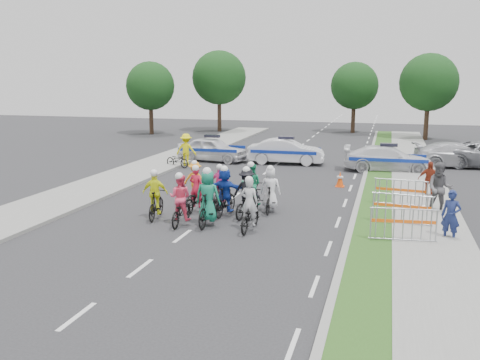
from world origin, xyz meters
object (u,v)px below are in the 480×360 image
(rider_1, at_px, (208,203))
(rider_9, at_px, (220,190))
(rider_7, at_px, (270,194))
(parked_bike, at_px, (177,160))
(police_car_2, at_px, (388,159))
(tree_3, at_px, (219,78))
(cone_0, at_px, (340,179))
(rider_6, at_px, (197,196))
(marshal_hiviz, at_px, (186,150))
(police_car_0, at_px, (212,149))
(barrier_1, at_px, (402,211))
(civilian_sedan, at_px, (457,155))
(tree_0, at_px, (150,86))
(police_car_1, at_px, (286,151))
(spectator_1, at_px, (440,188))
(tree_1, at_px, (429,82))
(spectator_0, at_px, (451,216))
(rider_10, at_px, (195,185))
(rider_5, at_px, (225,194))
(rider_3, at_px, (156,200))
(rider_4, at_px, (247,197))
(rider_8, at_px, (251,191))
(barrier_0, at_px, (403,226))
(barrier_2, at_px, (401,194))
(tree_4, at_px, (354,86))
(rider_0, at_px, (250,212))
(cone_1, at_px, (380,166))
(rider_2, at_px, (181,205))
(spectator_2, at_px, (429,180))

(rider_1, height_order, rider_9, rider_1)
(rider_7, xyz_separation_m, parked_bike, (-7.16, 8.45, -0.28))
(police_car_2, height_order, tree_3, tree_3)
(cone_0, bearing_deg, rider_1, -115.32)
(rider_6, bearing_deg, marshal_hiviz, -55.60)
(police_car_0, height_order, cone_0, police_car_0)
(rider_6, height_order, barrier_1, rider_6)
(civilian_sedan, relative_size, tree_0, 0.75)
(police_car_1, relative_size, spectator_1, 2.27)
(tree_1, bearing_deg, spectator_0, -91.82)
(rider_6, relative_size, police_car_2, 0.39)
(rider_10, xyz_separation_m, police_car_0, (-2.68, 10.16, 0.05))
(rider_5, height_order, cone_0, rider_5)
(rider_3, relative_size, tree_0, 0.29)
(rider_4, bearing_deg, spectator_1, -150.80)
(civilian_sedan, height_order, cone_0, civilian_sedan)
(rider_8, height_order, cone_0, rider_8)
(rider_8, xyz_separation_m, barrier_0, (5.48, -3.03, -0.13))
(spectator_1, bearing_deg, rider_5, -153.10)
(barrier_0, bearing_deg, rider_3, 174.98)
(police_car_0, xyz_separation_m, barrier_2, (10.67, -9.15, -0.15))
(rider_9, height_order, tree_0, tree_0)
(cone_0, bearing_deg, police_car_0, 145.06)
(tree_4, bearing_deg, civilian_sedan, -68.56)
(rider_0, bearing_deg, barrier_0, -179.82)
(cone_1, distance_m, tree_3, 24.16)
(rider_0, bearing_deg, cone_1, -105.02)
(rider_10, height_order, police_car_2, rider_10)
(spectator_0, xyz_separation_m, tree_3, (-17.10, 30.26, 4.09))
(barrier_1, distance_m, tree_1, 27.37)
(rider_6, height_order, rider_10, rider_6)
(rider_4, relative_size, rider_5, 1.03)
(rider_0, relative_size, rider_7, 1.03)
(rider_7, distance_m, barrier_1, 4.74)
(rider_9, relative_size, spectator_0, 1.05)
(barrier_2, height_order, cone_1, barrier_2)
(rider_4, relative_size, tree_0, 0.30)
(rider_2, distance_m, spectator_1, 9.44)
(spectator_2, bearing_deg, rider_10, -155.03)
(rider_1, bearing_deg, police_car_0, -71.77)
(rider_3, distance_m, rider_4, 3.24)
(barrier_2, relative_size, parked_bike, 1.27)
(rider_7, bearing_deg, spectator_1, -168.86)
(civilian_sedan, bearing_deg, rider_9, 132.68)
(rider_6, height_order, police_car_1, rider_6)
(rider_1, bearing_deg, rider_9, -80.51)
(rider_4, distance_m, barrier_0, 5.66)
(rider_9, distance_m, marshal_hiviz, 10.02)
(rider_2, height_order, police_car_0, rider_2)
(rider_3, xyz_separation_m, cone_1, (7.48, 11.70, -0.35))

